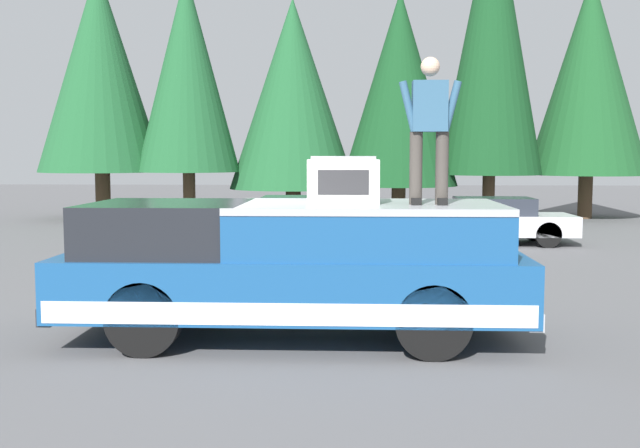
# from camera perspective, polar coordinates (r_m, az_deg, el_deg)

# --- Properties ---
(ground_plane) EXTENTS (90.00, 90.00, 0.00)m
(ground_plane) POSITION_cam_1_polar(r_m,az_deg,el_deg) (9.68, -5.91, -7.96)
(ground_plane) COLOR #565659
(pickup_truck) EXTENTS (2.01, 5.54, 1.65)m
(pickup_truck) POSITION_cam_1_polar(r_m,az_deg,el_deg) (8.96, -2.02, -3.33)
(pickup_truck) COLOR navy
(pickup_truck) RESTS_ON ground
(compressor_unit) EXTENTS (0.65, 0.84, 0.56)m
(compressor_unit) POSITION_cam_1_polar(r_m,az_deg,el_deg) (8.84, 1.84, 3.41)
(compressor_unit) COLOR silver
(compressor_unit) RESTS_ON pickup_truck
(person_on_truck_bed) EXTENTS (0.29, 0.72, 1.69)m
(person_on_truck_bed) POSITION_cam_1_polar(r_m,az_deg,el_deg) (8.67, 8.44, 7.45)
(person_on_truck_bed) COLOR #423D38
(person_on_truck_bed) RESTS_ON pickup_truck
(parked_car_silver) EXTENTS (1.64, 4.10, 1.16)m
(parked_car_silver) POSITION_cam_1_polar(r_m,az_deg,el_deg) (18.97, 12.99, 0.25)
(parked_car_silver) COLOR silver
(parked_car_silver) RESTS_ON ground
(parked_car_navy) EXTENTS (1.64, 4.10, 1.16)m
(parked_car_navy) POSITION_cam_1_polar(r_m,az_deg,el_deg) (19.03, -1.81, 0.40)
(parked_car_navy) COLOR navy
(parked_car_navy) RESTS_ON ground
(conifer_far_left) EXTENTS (4.08, 4.08, 8.39)m
(conifer_far_left) POSITION_cam_1_polar(r_m,az_deg,el_deg) (27.56, 20.04, 10.71)
(conifer_far_left) COLOR #4C3826
(conifer_far_left) RESTS_ON ground
(conifer_left) EXTENTS (3.52, 3.52, 11.01)m
(conifer_left) POSITION_cam_1_polar(r_m,az_deg,el_deg) (26.32, 13.11, 14.06)
(conifer_left) COLOR #4C3826
(conifer_left) RESTS_ON ground
(conifer_center_left) EXTENTS (4.02, 4.02, 7.76)m
(conifer_center_left) POSITION_cam_1_polar(r_m,az_deg,el_deg) (25.72, 6.15, 10.30)
(conifer_center_left) COLOR #4C3826
(conifer_center_left) RESTS_ON ground
(conifer_center_right) EXTENTS (4.48, 4.48, 7.65)m
(conifer_center_right) POSITION_cam_1_polar(r_m,az_deg,el_deg) (26.30, -2.10, 9.96)
(conifer_center_right) COLOR #4C3826
(conifer_center_right) RESTS_ON ground
(conifer_right) EXTENTS (3.51, 3.51, 8.39)m
(conifer_right) POSITION_cam_1_polar(r_m,az_deg,el_deg) (26.00, -10.19, 11.41)
(conifer_right) COLOR #4C3826
(conifer_right) RESTS_ON ground
(conifer_far_right) EXTENTS (4.32, 4.32, 8.67)m
(conifer_far_right) POSITION_cam_1_polar(r_m,az_deg,el_deg) (27.19, -16.62, 11.29)
(conifer_far_right) COLOR #4C3826
(conifer_far_right) RESTS_ON ground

